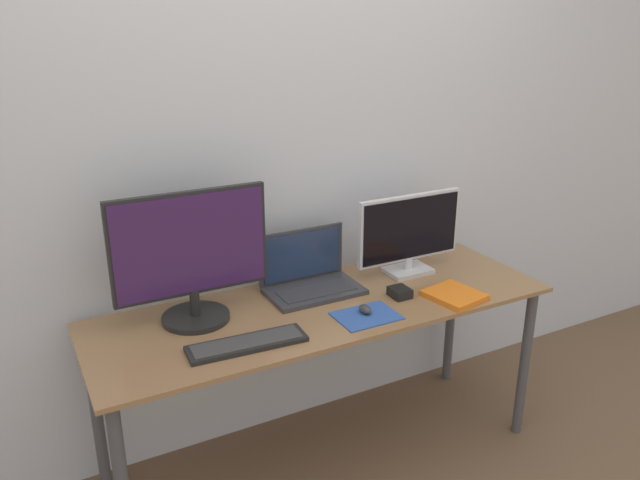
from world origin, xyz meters
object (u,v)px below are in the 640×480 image
(mouse, at_px, (365,309))
(keyboard, at_px, (247,343))
(book, at_px, (454,295))
(power_brick, at_px, (400,292))
(monitor_left, at_px, (191,256))
(laptop, at_px, (309,276))
(monitor_right, at_px, (409,233))

(mouse, bearing_deg, keyboard, -178.32)
(book, bearing_deg, power_brick, 149.74)
(book, bearing_deg, monitor_left, 162.81)
(laptop, bearing_deg, power_brick, -39.47)
(keyboard, relative_size, power_brick, 4.93)
(keyboard, height_order, book, book)
(monitor_left, relative_size, laptop, 1.50)
(book, bearing_deg, mouse, 173.79)
(monitor_left, xyz_separation_m, monitor_right, (0.95, 0.00, -0.07))
(keyboard, bearing_deg, mouse, 1.68)
(keyboard, relative_size, book, 1.77)
(monitor_left, bearing_deg, keyboard, -70.70)
(laptop, xyz_separation_m, power_brick, (0.28, -0.23, -0.04))
(monitor_right, xyz_separation_m, laptop, (-0.46, 0.04, -0.12))
(monitor_left, height_order, monitor_right, monitor_left)
(monitor_right, bearing_deg, monitor_left, -179.99)
(monitor_right, relative_size, keyboard, 1.20)
(laptop, bearing_deg, monitor_right, -5.62)
(keyboard, bearing_deg, book, -1.87)
(monitor_left, bearing_deg, laptop, 5.24)
(monitor_right, bearing_deg, keyboard, -162.49)
(monitor_right, bearing_deg, mouse, -145.80)
(laptop, distance_m, book, 0.58)
(monitor_right, height_order, keyboard, monitor_right)
(laptop, bearing_deg, monitor_left, -174.76)
(laptop, height_order, book, laptop)
(laptop, distance_m, mouse, 0.31)
(power_brick, bearing_deg, book, -30.26)
(laptop, relative_size, mouse, 6.04)
(power_brick, bearing_deg, monitor_left, 166.32)
(monitor_right, distance_m, book, 0.34)
(keyboard, distance_m, mouse, 0.48)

